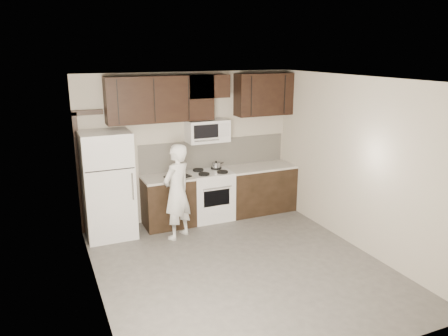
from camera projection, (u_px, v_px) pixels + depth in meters
floor at (241, 266)px, 6.40m from camera, size 4.50×4.50×0.00m
back_wall at (189, 146)px, 8.04m from camera, size 4.00×0.00×4.00m
ceiling at (243, 79)px, 5.69m from camera, size 4.50×4.50×0.00m
counter_run at (225, 193)px, 8.23m from camera, size 2.95×0.64×0.91m
stove at (210, 195)px, 8.11m from camera, size 0.76×0.66×0.94m
backsplash at (214, 153)px, 8.26m from camera, size 2.90×0.02×0.54m
upper_cabinets at (202, 96)px, 7.72m from camera, size 3.48×0.35×0.78m
microwave at (208, 131)px, 7.90m from camera, size 0.76×0.42×0.40m
refrigerator at (108, 185)px, 7.24m from camera, size 0.80×0.76×1.80m
door_trim at (81, 163)px, 7.29m from camera, size 0.50×0.08×2.12m
saucepan at (216, 166)px, 8.18m from camera, size 0.26×0.17×0.15m
baking_tray at (178, 177)px, 7.65m from camera, size 0.47×0.41×0.02m
pizza at (178, 175)px, 7.65m from camera, size 0.34×0.34×0.02m
person at (177, 192)px, 7.20m from camera, size 0.70×0.64×1.61m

